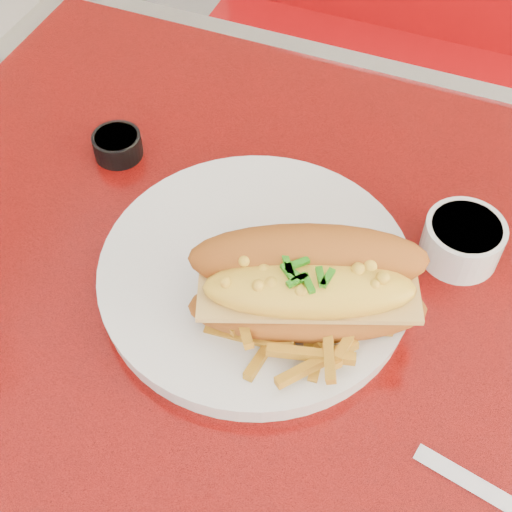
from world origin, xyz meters
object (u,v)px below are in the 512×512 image
at_px(booth_bench_far, 464,158).
at_px(diner_table, 378,428).
at_px(dinner_plate, 256,274).
at_px(sauce_cup_left, 117,144).
at_px(gravy_ramekin, 463,240).
at_px(mac_hoagie, 308,284).
at_px(fork, 295,317).

bearing_deg(booth_bench_far, diner_table, -90.00).
bearing_deg(booth_bench_far, dinner_plate, -101.09).
relative_size(diner_table, booth_bench_far, 1.03).
bearing_deg(sauce_cup_left, dinner_plate, -26.96).
xyz_separation_m(gravy_ramekin, sauce_cup_left, (-0.39, 0.00, -0.01)).
distance_m(booth_bench_far, dinner_plate, 0.94).
bearing_deg(dinner_plate, gravy_ramekin, 31.29).
distance_m(diner_table, dinner_plate, 0.23).
distance_m(mac_hoagie, gravy_ramekin, 0.18).
relative_size(booth_bench_far, fork, 8.62).
bearing_deg(mac_hoagie, gravy_ramekin, 28.12).
height_order(mac_hoagie, fork, mac_hoagie).
bearing_deg(diner_table, fork, -172.89).
height_order(booth_bench_far, gravy_ramekin, booth_bench_far).
distance_m(mac_hoagie, fork, 0.04).
bearing_deg(sauce_cup_left, fork, -28.80).
relative_size(booth_bench_far, dinner_plate, 3.00).
relative_size(dinner_plate, sauce_cup_left, 5.52).
height_order(diner_table, booth_bench_far, booth_bench_far).
distance_m(booth_bench_far, fork, 0.97).
distance_m(fork, sauce_cup_left, 0.30).
bearing_deg(dinner_plate, diner_table, -9.52).
height_order(diner_table, sauce_cup_left, sauce_cup_left).
xyz_separation_m(diner_table, mac_hoagie, (-0.09, -0.00, 0.22)).
bearing_deg(diner_table, sauce_cup_left, 159.95).
bearing_deg(sauce_cup_left, booth_bench_far, 61.69).
bearing_deg(gravy_ramekin, sauce_cup_left, 179.99).
xyz_separation_m(booth_bench_far, fork, (-0.10, -0.82, 0.50)).
bearing_deg(mac_hoagie, booth_bench_far, 62.28).
bearing_deg(diner_table, gravy_ramekin, 80.32).
bearing_deg(booth_bench_far, mac_hoagie, -96.55).
distance_m(gravy_ramekin, sauce_cup_left, 0.39).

